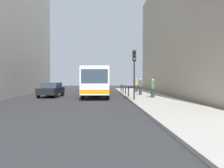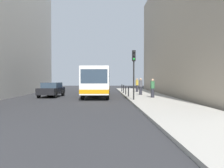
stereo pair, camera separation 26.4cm
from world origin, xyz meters
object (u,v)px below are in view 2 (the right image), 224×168
(traffic_light, at_px, (134,65))
(bollard_near, at_px, (128,92))
(pedestrian_near_signal, at_px, (153,88))
(car_beside_bus, at_px, (52,89))
(pedestrian_mid_sidewalk, at_px, (141,86))
(bollard_farthest, at_px, (122,88))
(pedestrian_far_sidewalk, at_px, (137,85))
(car_behind_bus, at_px, (94,86))
(bollard_mid, at_px, (126,90))
(bus, at_px, (98,80))
(bollard_far, at_px, (124,89))

(traffic_light, height_order, bollard_near, traffic_light)
(pedestrian_near_signal, bearing_deg, car_beside_bus, -66.84)
(car_beside_bus, distance_m, pedestrian_mid_sidewalk, 9.37)
(bollard_farthest, xyz_separation_m, pedestrian_far_sidewalk, (1.90, -1.02, 0.40))
(traffic_light, bearing_deg, pedestrian_mid_sidewalk, 76.43)
(car_beside_bus, height_order, car_behind_bus, same)
(traffic_light, xyz_separation_m, bollard_near, (-0.10, 3.55, -2.38))
(car_beside_bus, height_order, bollard_mid, car_beside_bus)
(bollard_farthest, distance_m, pedestrian_far_sidewalk, 2.20)
(car_behind_bus, bearing_deg, pedestrian_mid_sidewalk, 120.30)
(bollard_mid, distance_m, bollard_farthest, 6.07)
(pedestrian_far_sidewalk, bearing_deg, car_beside_bus, -98.15)
(bus, height_order, bollard_mid, bus)
(pedestrian_far_sidewalk, bearing_deg, bollard_far, -85.06)
(bus, bearing_deg, traffic_light, 119.77)
(bollard_mid, bearing_deg, pedestrian_near_signal, -63.94)
(car_beside_bus, relative_size, bollard_near, 4.77)
(car_beside_bus, bearing_deg, bollard_mid, -165.61)
(car_behind_bus, height_order, bollard_farthest, car_behind_bus)
(bollard_far, distance_m, bollard_farthest, 3.04)
(bus, relative_size, car_behind_bus, 2.51)
(pedestrian_near_signal, bearing_deg, bollard_far, -124.18)
(traffic_light, xyz_separation_m, pedestrian_mid_sidewalk, (1.45, 6.00, -1.96))
(car_beside_bus, xyz_separation_m, bollard_mid, (7.78, 1.36, -0.16))
(bollard_mid, xyz_separation_m, pedestrian_mid_sidewalk, (1.55, -0.59, 0.42))
(traffic_light, xyz_separation_m, bollard_farthest, (-0.10, 12.66, -2.38))
(bollard_mid, relative_size, bollard_farthest, 1.00)
(bollard_farthest, bearing_deg, car_beside_bus, -136.30)
(pedestrian_mid_sidewalk, relative_size, pedestrian_far_sidewalk, 1.02)
(car_behind_bus, distance_m, bollard_near, 11.99)
(bollard_near, bearing_deg, bollard_mid, 90.00)
(bollard_near, xyz_separation_m, bollard_far, (0.00, 6.07, 0.00))
(bollard_mid, bearing_deg, bollard_near, -90.00)
(bus, distance_m, pedestrian_near_signal, 6.36)
(pedestrian_far_sidewalk, bearing_deg, bus, -82.47)
(bollard_near, height_order, pedestrian_near_signal, pedestrian_near_signal)
(bollard_near, relative_size, bollard_mid, 1.00)
(bus, height_order, traffic_light, traffic_light)
(pedestrian_mid_sidewalk, bearing_deg, pedestrian_near_signal, -137.71)
(bollard_farthest, bearing_deg, car_behind_bus, 148.68)
(bus, distance_m, bollard_mid, 3.34)
(bus, bearing_deg, car_behind_bus, -84.29)
(bollard_far, distance_m, pedestrian_mid_sidewalk, 3.96)
(bus, xyz_separation_m, car_beside_bus, (-4.71, -0.65, -0.94))
(car_beside_bus, distance_m, bollard_near, 7.96)
(car_beside_bus, height_order, bollard_farthest, car_beside_bus)
(car_behind_bus, distance_m, bollard_farthest, 4.38)
(car_beside_bus, xyz_separation_m, bollard_far, (7.78, 4.40, -0.16))
(pedestrian_mid_sidewalk, distance_m, pedestrian_far_sidewalk, 5.65)
(bollard_far, xyz_separation_m, pedestrian_far_sidewalk, (1.90, 2.01, 0.40))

